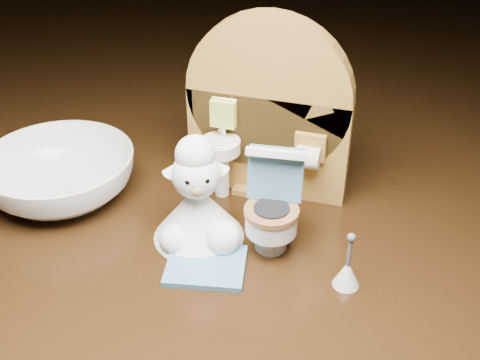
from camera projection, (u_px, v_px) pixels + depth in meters
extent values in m
cube|color=#3C240E|center=(244.00, 284.00, 0.48)|extent=(2.50, 2.50, 0.10)
cube|color=#A37730|center=(268.00, 144.00, 0.48)|extent=(0.13, 0.02, 0.09)
cylinder|color=#A37730|center=(269.00, 95.00, 0.46)|extent=(0.13, 0.02, 0.13)
cube|color=#A37730|center=(266.00, 186.00, 0.50)|extent=(0.05, 0.04, 0.01)
cylinder|color=white|center=(222.00, 171.00, 0.49)|extent=(0.01, 0.01, 0.04)
cylinder|color=white|center=(220.00, 146.00, 0.47)|extent=(0.03, 0.03, 0.01)
cylinder|color=silver|center=(223.00, 130.00, 0.47)|extent=(0.00, 0.00, 0.01)
cube|color=#C3CB50|center=(223.00, 114.00, 0.46)|extent=(0.02, 0.01, 0.02)
cube|color=#A37730|center=(310.00, 147.00, 0.46)|extent=(0.02, 0.01, 0.02)
cylinder|color=beige|center=(308.00, 158.00, 0.46)|extent=(0.02, 0.02, 0.02)
cylinder|color=white|center=(271.00, 237.00, 0.44)|extent=(0.02, 0.02, 0.02)
cylinder|color=white|center=(271.00, 222.00, 0.42)|extent=(0.04, 0.04, 0.02)
cylinder|color=brown|center=(272.00, 211.00, 0.42)|extent=(0.04, 0.04, 0.00)
cube|color=white|center=(276.00, 205.00, 0.44)|extent=(0.03, 0.02, 0.05)
cube|color=teal|center=(276.00, 174.00, 0.42)|extent=(0.04, 0.02, 0.04)
cube|color=white|center=(276.00, 153.00, 0.41)|extent=(0.04, 0.01, 0.01)
cylinder|color=#95AB25|center=(289.00, 173.00, 0.43)|extent=(0.01, 0.01, 0.01)
cube|color=teal|center=(206.00, 266.00, 0.42)|extent=(0.06, 0.05, 0.00)
cone|color=white|center=(347.00, 273.00, 0.40)|extent=(0.02, 0.02, 0.02)
cylinder|color=#59595B|center=(350.00, 252.00, 0.39)|extent=(0.00, 0.00, 0.02)
sphere|color=#59595B|center=(351.00, 237.00, 0.39)|extent=(0.01, 0.01, 0.01)
cone|color=white|center=(198.00, 212.00, 0.44)|extent=(0.07, 0.07, 0.05)
sphere|color=white|center=(222.00, 237.00, 0.43)|extent=(0.03, 0.03, 0.03)
sphere|color=white|center=(175.00, 239.00, 0.43)|extent=(0.02, 0.02, 0.02)
sphere|color=white|center=(196.00, 174.00, 0.42)|extent=(0.04, 0.04, 0.04)
sphere|color=tan|center=(197.00, 188.00, 0.41)|extent=(0.01, 0.01, 0.01)
sphere|color=white|center=(195.00, 155.00, 0.41)|extent=(0.03, 0.03, 0.03)
cone|color=white|center=(173.00, 169.00, 0.42)|extent=(0.02, 0.02, 0.02)
cone|color=white|center=(218.00, 166.00, 0.42)|extent=(0.02, 0.02, 0.02)
sphere|color=black|center=(188.00, 182.00, 0.40)|extent=(0.00, 0.00, 0.00)
sphere|color=black|center=(206.00, 181.00, 0.41)|extent=(0.00, 0.00, 0.00)
imported|color=white|center=(60.00, 176.00, 0.49)|extent=(0.15, 0.15, 0.04)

